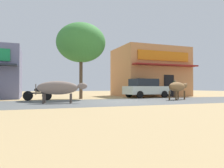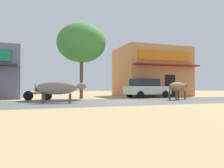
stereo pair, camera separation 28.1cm
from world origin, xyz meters
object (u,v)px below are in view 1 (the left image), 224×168
cow_far_dark (177,87)px  pedestrian_by_shop (175,87)px  roadside_tree (81,43)px  cow_near_brown (59,88)px  parked_motorcycle (38,94)px  parked_hatchback_car (145,88)px

cow_far_dark → pedestrian_by_shop: (2.12, 3.11, 0.01)m
roadside_tree → cow_far_dark: size_ratio=2.45×
roadside_tree → cow_near_brown: 5.90m
parked_motorcycle → pedestrian_by_shop: bearing=2.9°
roadside_tree → cow_far_dark: 8.09m
cow_near_brown → cow_far_dark: cow_far_dark is taller
pedestrian_by_shop → roadside_tree: bearing=176.5°
roadside_tree → cow_near_brown: roadside_tree is taller
roadside_tree → cow_far_dark: roadside_tree is taller
cow_far_dark → parked_motorcycle: bearing=165.2°
parked_motorcycle → pedestrian_by_shop: size_ratio=1.17×
parked_hatchback_car → cow_far_dark: bearing=-80.7°
cow_near_brown → parked_hatchback_car: bearing=27.9°
cow_far_dark → pedestrian_by_shop: bearing=55.7°
parked_hatchback_car → pedestrian_by_shop: parked_hatchback_car is taller
parked_motorcycle → parked_hatchback_car: bearing=7.1°
parked_hatchback_car → cow_near_brown: parked_hatchback_car is taller
parked_motorcycle → cow_far_dark: (9.56, -2.52, 0.45)m
cow_far_dark → pedestrian_by_shop: 3.76m
parked_hatchback_car → parked_motorcycle: (-8.96, -1.12, -0.36)m
parked_motorcycle → cow_near_brown: bearing=-71.5°
roadside_tree → pedestrian_by_shop: (8.46, -0.52, -3.46)m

